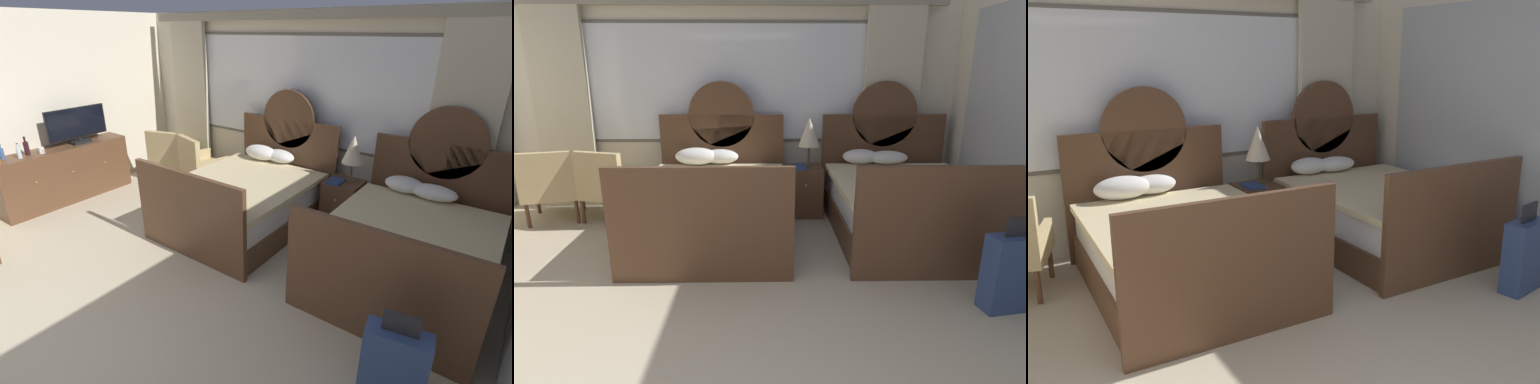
% 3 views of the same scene
% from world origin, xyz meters
% --- Properties ---
extents(wall_back_window, '(6.00, 0.22, 2.70)m').
position_xyz_m(wall_back_window, '(0.00, 4.30, 1.43)').
color(wall_back_window, beige).
rests_on(wall_back_window, ground_plane).
extents(bed_near_window, '(1.60, 2.13, 1.67)m').
position_xyz_m(bed_near_window, '(-0.08, 3.10, 0.37)').
color(bed_near_window, brown).
rests_on(bed_near_window, ground_plane).
extents(bed_near_mirror, '(1.60, 2.13, 1.67)m').
position_xyz_m(bed_near_mirror, '(2.04, 3.10, 0.37)').
color(bed_near_mirror, brown).
rests_on(bed_near_mirror, ground_plane).
extents(nightstand_between_beds, '(0.45, 0.47, 0.63)m').
position_xyz_m(nightstand_between_beds, '(0.99, 3.78, 0.31)').
color(nightstand_between_beds, brown).
rests_on(nightstand_between_beds, ground_plane).
extents(table_lamp_on_nightstand, '(0.27, 0.27, 0.61)m').
position_xyz_m(table_lamp_on_nightstand, '(1.04, 3.84, 1.05)').
color(table_lamp_on_nightstand, brown).
rests_on(table_lamp_on_nightstand, nightstand_between_beds).
extents(book_on_nightstand, '(0.18, 0.26, 0.03)m').
position_xyz_m(book_on_nightstand, '(0.91, 3.69, 0.64)').
color(book_on_nightstand, navy).
rests_on(book_on_nightstand, nightstand_between_beds).
extents(suitcase_on_floor, '(0.46, 0.26, 0.77)m').
position_xyz_m(suitcase_on_floor, '(2.39, 1.55, 0.31)').
color(suitcase_on_floor, navy).
rests_on(suitcase_on_floor, ground_plane).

